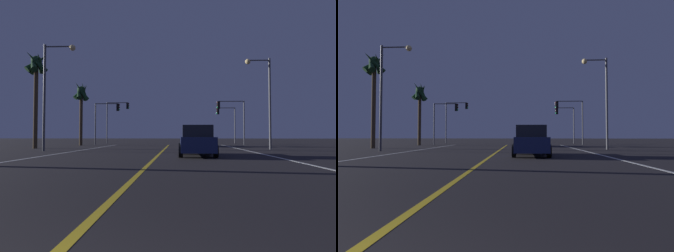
{
  "view_description": "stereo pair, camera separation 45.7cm",
  "coord_description": "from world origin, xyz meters",
  "views": [
    {
      "loc": [
        1.19,
        -0.49,
        1.15
      ],
      "look_at": [
        -0.02,
        30.68,
        2.2
      ],
      "focal_mm": 29.65,
      "sensor_mm": 36.0,
      "label": 1
    },
    {
      "loc": [
        1.65,
        -0.49,
        1.15
      ],
      "look_at": [
        -0.02,
        30.68,
        2.2
      ],
      "focal_mm": 29.65,
      "sensor_mm": 36.0,
      "label": 2
    }
  ],
  "objects": [
    {
      "name": "lane_edge_right",
      "position": [
        6.32,
        13.35,
        0.0
      ],
      "size": [
        0.16,
        38.7,
        0.01
      ],
      "primitive_type": "cube",
      "color": "silver",
      "rests_on": "ground"
    },
    {
      "name": "lane_edge_left",
      "position": [
        -6.32,
        13.35,
        0.0
      ],
      "size": [
        0.16,
        38.7,
        0.01
      ],
      "primitive_type": "cube",
      "color": "silver",
      "rests_on": "ground"
    },
    {
      "name": "lane_center_divider",
      "position": [
        0.0,
        13.35,
        0.0
      ],
      "size": [
        0.16,
        38.7,
        0.01
      ],
      "primitive_type": "cube",
      "color": "gold",
      "rests_on": "ground"
    },
    {
      "name": "car_lead_same_lane",
      "position": [
        2.19,
        15.15,
        0.82
      ],
      "size": [
        2.02,
        4.3,
        1.7
      ],
      "rotation": [
        0.0,
        0.0,
        1.57
      ],
      "color": "black",
      "rests_on": "ground"
    },
    {
      "name": "car_ahead_far",
      "position": [
        2.89,
        28.42,
        0.82
      ],
      "size": [
        2.02,
        4.3,
        1.7
      ],
      "rotation": [
        0.0,
        0.0,
        1.57
      ],
      "color": "black",
      "rests_on": "ground"
    },
    {
      "name": "traffic_light_near_right",
      "position": [
        7.48,
        33.2,
        3.97
      ],
      "size": [
        3.35,
        0.36,
        5.32
      ],
      "rotation": [
        0.0,
        0.0,
        3.14
      ],
      "color": "#4C4C51",
      "rests_on": "ground"
    },
    {
      "name": "traffic_light_near_left",
      "position": [
        -7.58,
        33.2,
        3.8
      ],
      "size": [
        3.1,
        0.36,
        5.1
      ],
      "color": "#4C4C51",
      "rests_on": "ground"
    },
    {
      "name": "traffic_light_far_right",
      "position": [
        7.82,
        38.7,
        3.75
      ],
      "size": [
        2.65,
        0.36,
        5.06
      ],
      "rotation": [
        0.0,
        0.0,
        3.14
      ],
      "color": "#4C4C51",
      "rests_on": "ground"
    },
    {
      "name": "traffic_light_far_left",
      "position": [
        -7.58,
        38.7,
        4.34
      ],
      "size": [
        3.28,
        0.36,
        5.87
      ],
      "color": "#4C4C51",
      "rests_on": "ground"
    },
    {
      "name": "street_lamp_left_mid",
      "position": [
        -8.08,
        19.3,
        4.99
      ],
      "size": [
        2.36,
        0.44,
        7.81
      ],
      "color": "#4C4C51",
      "rests_on": "ground"
    },
    {
      "name": "street_lamp_right_far",
      "position": [
        8.15,
        22.34,
        4.78
      ],
      "size": [
        2.06,
        0.44,
        7.47
      ],
      "rotation": [
        0.0,
        0.0,
        3.14
      ],
      "color": "#4C4C51",
      "rests_on": "ground"
    },
    {
      "name": "palm_tree_left_mid",
      "position": [
        -11.37,
        23.31,
        6.86
      ],
      "size": [
        2.2,
        2.27,
        8.59
      ],
      "color": "#473826",
      "rests_on": "ground"
    },
    {
      "name": "palm_tree_left_far",
      "position": [
        -9.91,
        30.57,
        5.66
      ],
      "size": [
        2.03,
        2.04,
        7.27
      ],
      "color": "#473826",
      "rests_on": "ground"
    }
  ]
}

